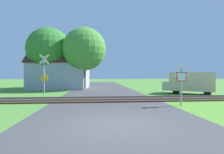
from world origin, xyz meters
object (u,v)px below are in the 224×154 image
object	(u,v)px
stop_sign_near	(181,81)
house	(61,74)
tree_left	(49,50)
mail_truck	(190,82)
tree_center	(84,49)
crossing_sign_far	(44,74)

from	to	relation	value
stop_sign_near	house	size ratio (longest dim) A/B	0.32
tree_left	mail_truck	distance (m)	18.53
house	mail_truck	world-z (taller)	house
stop_sign_near	mail_truck	bearing A→B (deg)	-108.39
tree_center	mail_truck	bearing A→B (deg)	-28.60
mail_truck	stop_sign_near	bearing A→B (deg)	179.14
crossing_sign_far	tree_center	world-z (taller)	tree_center
house	mail_truck	distance (m)	17.34
stop_sign_near	tree_left	world-z (taller)	tree_left
crossing_sign_far	mail_truck	world-z (taller)	crossing_sign_far
crossing_sign_far	house	size ratio (longest dim) A/B	0.44
house	tree_left	distance (m)	3.85
crossing_sign_far	tree_left	size ratio (longest dim) A/B	0.44
crossing_sign_far	house	world-z (taller)	house
tree_left	mail_truck	bearing A→B (deg)	-25.56
tree_left	crossing_sign_far	bearing A→B (deg)	-77.52
stop_sign_near	tree_left	distance (m)	19.19
mail_truck	crossing_sign_far	bearing A→B (deg)	129.80
house	mail_truck	size ratio (longest dim) A/B	1.66
tree_center	mail_truck	xyz separation A→B (m)	(11.24, -6.13, -4.18)
tree_center	house	bearing A→B (deg)	143.38
stop_sign_near	tree_left	xyz separation A→B (m)	(-12.01, 14.46, 3.90)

